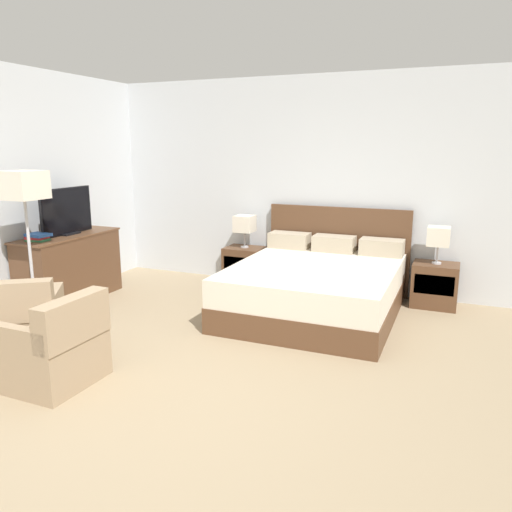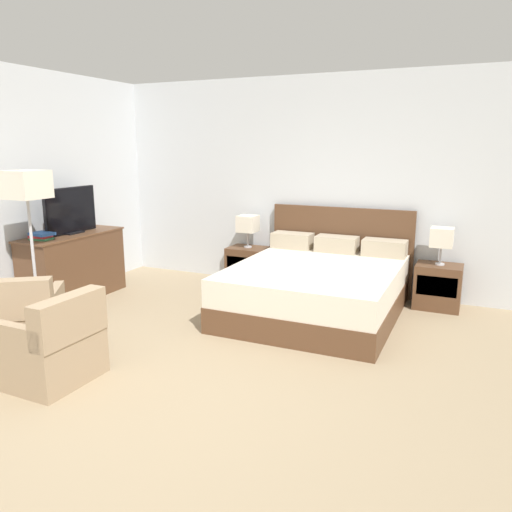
{
  "view_description": "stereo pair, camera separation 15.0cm",
  "coord_description": "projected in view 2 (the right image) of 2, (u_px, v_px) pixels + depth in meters",
  "views": [
    {
      "loc": [
        1.94,
        -2.85,
        1.92
      ],
      "look_at": [
        -0.07,
        1.97,
        0.75
      ],
      "focal_mm": 35.0,
      "sensor_mm": 36.0,
      "label": 1
    },
    {
      "loc": [
        2.08,
        -2.79,
        1.92
      ],
      "look_at": [
        -0.07,
        1.97,
        0.75
      ],
      "focal_mm": 35.0,
      "sensor_mm": 36.0,
      "label": 2
    }
  ],
  "objects": [
    {
      "name": "ground_plane",
      "position": [
        156.0,
        407.0,
        3.73
      ],
      "size": [
        10.77,
        10.77,
        0.0
      ],
      "primitive_type": "plane",
      "color": "#998466"
    },
    {
      "name": "bed",
      "position": [
        317.0,
        287.0,
        5.75
      ],
      "size": [
        1.86,
        2.13,
        1.13
      ],
      "color": "brown",
      "rests_on": "ground"
    },
    {
      "name": "wall_back",
      "position": [
        311.0,
        184.0,
        6.65
      ],
      "size": [
        6.83,
        0.06,
        2.8
      ],
      "primitive_type": "cube",
      "color": "silver",
      "rests_on": "ground"
    },
    {
      "name": "book_red_cover",
      "position": [
        41.0,
        239.0,
        5.79
      ],
      "size": [
        0.25,
        0.19,
        0.02
      ],
      "primitive_type": "cube",
      "rotation": [
        0.0,
        0.0,
        0.12
      ],
      "color": "#2D7042",
      "rests_on": "dresser"
    },
    {
      "name": "wall_left",
      "position": [
        26.0,
        189.0,
        5.9
      ],
      "size": [
        0.06,
        5.39,
        2.8
      ],
      "primitive_type": "cube",
      "color": "silver",
      "rests_on": "ground"
    },
    {
      "name": "book_blue_cover",
      "position": [
        41.0,
        236.0,
        5.79
      ],
      "size": [
        0.24,
        0.2,
        0.03
      ],
      "primitive_type": "cube",
      "rotation": [
        0.0,
        0.0,
        0.17
      ],
      "color": "#B7282D",
      "rests_on": "book_red_cover"
    },
    {
      "name": "table_lamp_left",
      "position": [
        248.0,
        224.0,
        6.83
      ],
      "size": [
        0.25,
        0.25,
        0.44
      ],
      "color": "#B7B7BC",
      "rests_on": "nightstand_left"
    },
    {
      "name": "tv",
      "position": [
        71.0,
        211.0,
        6.16
      ],
      "size": [
        0.18,
        0.82,
        0.57
      ],
      "color": "black",
      "rests_on": "dresser"
    },
    {
      "name": "book_small_top",
      "position": [
        42.0,
        234.0,
        5.77
      ],
      "size": [
        0.28,
        0.22,
        0.03
      ],
      "primitive_type": "cube",
      "rotation": [
        0.0,
        0.0,
        -0.11
      ],
      "color": "#234C8E",
      "rests_on": "book_blue_cover"
    },
    {
      "name": "nightstand_left",
      "position": [
        248.0,
        266.0,
        6.95
      ],
      "size": [
        0.53,
        0.41,
        0.53
      ],
      "color": "brown",
      "rests_on": "ground"
    },
    {
      "name": "nightstand_right",
      "position": [
        438.0,
        286.0,
        5.95
      ],
      "size": [
        0.53,
        0.41,
        0.53
      ],
      "color": "brown",
      "rests_on": "ground"
    },
    {
      "name": "table_lamp_right",
      "position": [
        442.0,
        238.0,
        5.82
      ],
      "size": [
        0.25,
        0.25,
        0.44
      ],
      "color": "#B7B7BC",
      "rests_on": "nightstand_right"
    },
    {
      "name": "dresser",
      "position": [
        74.0,
        265.0,
        6.29
      ],
      "size": [
        0.52,
        1.39,
        0.84
      ],
      "color": "brown",
      "rests_on": "ground"
    },
    {
      "name": "floor_lamp",
      "position": [
        27.0,
        193.0,
        5.2
      ],
      "size": [
        0.38,
        0.38,
        1.66
      ],
      "color": "#B7B7BC",
      "rests_on": "ground"
    },
    {
      "name": "armchair_by_window",
      "position": [
        22.0,
        322.0,
        4.69
      ],
      "size": [
        0.95,
        0.96,
        0.76
      ],
      "color": "#9E8466",
      "rests_on": "ground"
    },
    {
      "name": "armchair_companion",
      "position": [
        51.0,
        348.0,
        4.1
      ],
      "size": [
        0.7,
        0.69,
        0.76
      ],
      "color": "#9E8466",
      "rests_on": "ground"
    }
  ]
}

